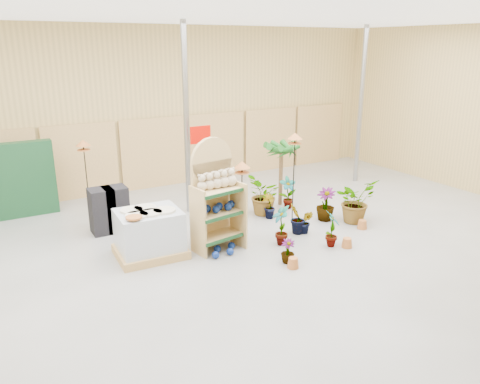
# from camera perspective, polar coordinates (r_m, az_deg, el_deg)

# --- Properties ---
(room) EXTENTS (15.20, 12.10, 4.70)m
(room) POSITION_cam_1_polar(r_m,az_deg,el_deg) (8.88, 0.22, 6.20)
(room) COLOR slate
(room) RESTS_ON ground
(display_shelf) EXTENTS (1.03, 0.74, 2.26)m
(display_shelf) POSITION_cam_1_polar(r_m,az_deg,el_deg) (9.29, -3.12, -0.86)
(display_shelf) COLOR tan
(display_shelf) RESTS_ON ground
(teddy_bears) EXTENTS (0.84, 0.23, 0.37)m
(teddy_bears) POSITION_cam_1_polar(r_m,az_deg,el_deg) (9.10, -2.67, 1.37)
(teddy_bears) COLOR #C4AE8D
(teddy_bears) RESTS_ON display_shelf
(gazing_balls_shelf) EXTENTS (0.83, 0.28, 0.16)m
(gazing_balls_shelf) POSITION_cam_1_polar(r_m,az_deg,el_deg) (9.23, -2.75, -1.93)
(gazing_balls_shelf) COLOR navy
(gazing_balls_shelf) RESTS_ON display_shelf
(gazing_balls_floor) EXTENTS (0.63, 0.39, 0.15)m
(gazing_balls_floor) POSITION_cam_1_polar(r_m,az_deg,el_deg) (9.32, -2.00, -7.10)
(gazing_balls_floor) COLOR navy
(gazing_balls_floor) RESTS_ON ground
(pallet_stack) EXTENTS (1.35, 1.14, 0.96)m
(pallet_stack) POSITION_cam_1_polar(r_m,az_deg,el_deg) (9.26, -10.99, -4.98)
(pallet_stack) COLOR #AD864D
(pallet_stack) RESTS_ON ground
(charcoal_planters) EXTENTS (0.80, 0.50, 1.00)m
(charcoal_planters) POSITION_cam_1_polar(r_m,az_deg,el_deg) (10.65, -15.66, -2.10)
(charcoal_planters) COLOR black
(charcoal_planters) RESTS_ON ground
(trellis_stock) EXTENTS (2.00, 0.30, 1.80)m
(trellis_stock) POSITION_cam_1_polar(r_m,az_deg,el_deg) (12.22, -26.22, 1.19)
(trellis_stock) COLOR #123B1E
(trellis_stock) RESTS_ON ground
(offer_sign) EXTENTS (0.50, 0.08, 2.20)m
(offer_sign) POSITION_cam_1_polar(r_m,az_deg,el_deg) (10.86, -4.83, 4.75)
(offer_sign) COLOR gray
(offer_sign) RESTS_ON ground
(bird_table_front) EXTENTS (0.34, 0.34, 1.69)m
(bird_table_front) POSITION_cam_1_polar(r_m,az_deg,el_deg) (9.59, 0.24, 3.04)
(bird_table_front) COLOR black
(bird_table_front) RESTS_ON ground
(bird_table_right) EXTENTS (0.34, 0.34, 2.08)m
(bird_table_right) POSITION_cam_1_polar(r_m,az_deg,el_deg) (10.62, 6.71, 6.40)
(bird_table_right) COLOR black
(bird_table_right) RESTS_ON ground
(bird_table_back) EXTENTS (0.34, 0.34, 1.87)m
(bird_table_back) POSITION_cam_1_polar(r_m,az_deg,el_deg) (11.42, -18.56, 5.40)
(bird_table_back) COLOR black
(bird_table_back) RESTS_ON ground
(palm) EXTENTS (0.70, 0.70, 1.74)m
(palm) POSITION_cam_1_polar(r_m,az_deg,el_deg) (11.77, 5.08, 5.32)
(palm) COLOR brown
(palm) RESTS_ON ground
(potted_plant_0) EXTENTS (0.41, 0.51, 0.85)m
(potted_plant_0) POSITION_cam_1_polar(r_m,az_deg,el_deg) (9.65, 5.04, -4.04)
(potted_plant_0) COLOR #175217
(potted_plant_0) RESTS_ON ground
(potted_plant_1) EXTENTS (0.50, 0.49, 0.71)m
(potted_plant_1) POSITION_cam_1_polar(r_m,az_deg,el_deg) (10.22, 6.98, -3.25)
(potted_plant_1) COLOR #175217
(potted_plant_1) RESTS_ON ground
(potted_plant_3) EXTENTS (0.59, 0.59, 0.78)m
(potted_plant_3) POSITION_cam_1_polar(r_m,az_deg,el_deg) (11.12, 10.39, -1.49)
(potted_plant_3) COLOR #175217
(potted_plant_3) RESTS_ON ground
(potted_plant_4) EXTENTS (0.49, 0.38, 0.83)m
(potted_plant_4) POSITION_cam_1_polar(r_m,az_deg,el_deg) (11.76, 5.85, -0.11)
(potted_plant_4) COLOR #175217
(potted_plant_4) RESTS_ON ground
(potted_plant_5) EXTENTS (0.35, 0.39, 0.58)m
(potted_plant_5) POSITION_cam_1_polar(r_m,az_deg,el_deg) (11.12, 3.50, -1.77)
(potted_plant_5) COLOR #175217
(potted_plant_5) RESTS_ON ground
(potted_plant_6) EXTENTS (1.13, 1.17, 0.99)m
(potted_plant_6) POSITION_cam_1_polar(r_m,az_deg,el_deg) (11.25, 2.95, -0.43)
(potted_plant_6) COLOR #175217
(potted_plant_6) RESTS_ON ground
(potted_plant_7) EXTENTS (0.37, 0.37, 0.47)m
(potted_plant_7) POSITION_cam_1_polar(r_m,az_deg,el_deg) (8.94, 5.83, -7.19)
(potted_plant_7) COLOR #175217
(potted_plant_7) RESTS_ON ground
(potted_plant_8) EXTENTS (0.47, 0.49, 0.78)m
(potted_plant_8) POSITION_cam_1_polar(r_m,az_deg,el_deg) (9.70, 11.15, -4.42)
(potted_plant_8) COLOR #175217
(potted_plant_8) RESTS_ON ground
(potted_plant_9) EXTENTS (0.38, 0.37, 0.54)m
(potted_plant_9) POSITION_cam_1_polar(r_m,az_deg,el_deg) (10.31, 8.05, -3.63)
(potted_plant_9) COLOR #175217
(potted_plant_9) RESTS_ON ground
(potted_plant_10) EXTENTS (1.02, 0.91, 1.03)m
(potted_plant_10) POSITION_cam_1_polar(r_m,az_deg,el_deg) (11.13, 13.86, -1.02)
(potted_plant_10) COLOR #175217
(potted_plant_10) RESTS_ON ground
(potted_plant_11) EXTENTS (0.53, 0.53, 0.68)m
(potted_plant_11) POSITION_cam_1_polar(r_m,az_deg,el_deg) (11.14, -1.38, -1.45)
(potted_plant_11) COLOR #175217
(potted_plant_11) RESTS_ON ground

